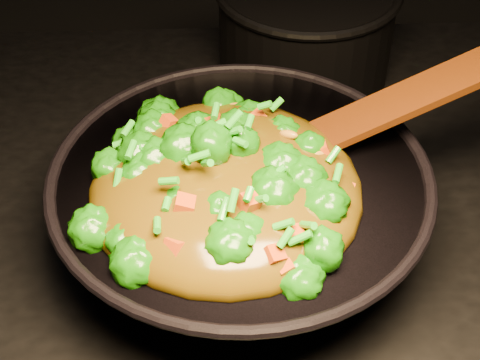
{
  "coord_description": "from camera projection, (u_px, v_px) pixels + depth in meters",
  "views": [
    {
      "loc": [
        -0.05,
        -0.61,
        1.54
      ],
      "look_at": [
        -0.03,
        -0.03,
        1.0
      ],
      "focal_mm": 55.0,
      "sensor_mm": 36.0,
      "label": 1
    }
  ],
  "objects": [
    {
      "name": "stir_fry",
      "position": [
        225.0,
        159.0,
        0.73
      ],
      "size": [
        0.34,
        0.34,
        0.1
      ],
      "primitive_type": null,
      "rotation": [
        0.0,
        0.0,
        -0.24
      ],
      "color": "#196F07",
      "rests_on": "wok"
    },
    {
      "name": "spatula",
      "position": [
        403.0,
        101.0,
        0.79
      ],
      "size": [
        0.32,
        0.1,
        0.13
      ],
      "primitive_type": "cube",
      "rotation": [
        0.0,
        -0.38,
        0.16
      ],
      "color": "#371808",
      "rests_on": "wok"
    },
    {
      "name": "back_pot",
      "position": [
        306.0,
        29.0,
        1.07
      ],
      "size": [
        0.3,
        0.3,
        0.14
      ],
      "primitive_type": "cylinder",
      "rotation": [
        0.0,
        0.0,
        -0.24
      ],
      "color": "black",
      "rests_on": "stovetop"
    },
    {
      "name": "wok",
      "position": [
        240.0,
        213.0,
        0.82
      ],
      "size": [
        0.49,
        0.49,
        0.11
      ],
      "primitive_type": null,
      "rotation": [
        0.0,
        0.0,
        -0.26
      ],
      "color": "black",
      "rests_on": "stovetop"
    }
  ]
}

